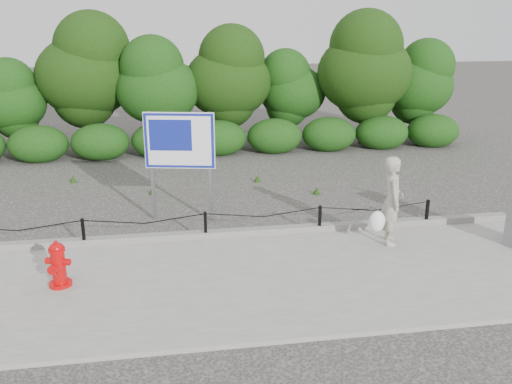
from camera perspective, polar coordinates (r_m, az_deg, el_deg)
name	(u,v)px	position (r m, az deg, el deg)	size (l,w,h in m)	color
ground	(206,242)	(11.68, -5.29, -5.24)	(90.00, 90.00, 0.00)	#2D2B28
sidewalk	(214,283)	(9.86, -4.45, -9.56)	(14.00, 4.00, 0.08)	gray
curb	(206,234)	(11.67, -5.33, -4.47)	(14.00, 0.22, 0.14)	slate
chain_barrier	(205,222)	(11.51, -5.35, -3.15)	(10.06, 0.06, 0.60)	black
treeline	(207,78)	(19.82, -5.22, 11.84)	(20.05, 3.83, 4.76)	black
fire_hydrant	(58,265)	(10.09, -20.11, -7.20)	(0.50, 0.50, 0.84)	#C40709
pedestrian	(391,202)	(11.40, 14.03, -1.02)	(0.81, 0.76, 1.86)	#A49B8D
advertising_sign	(179,146)	(12.41, -8.06, 4.86)	(1.58, 0.43, 2.57)	slate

